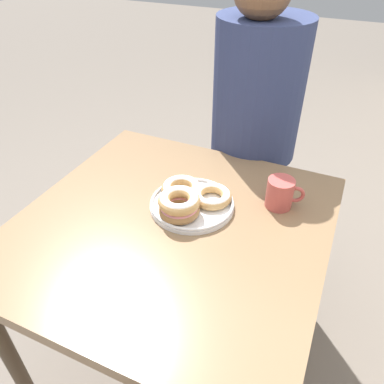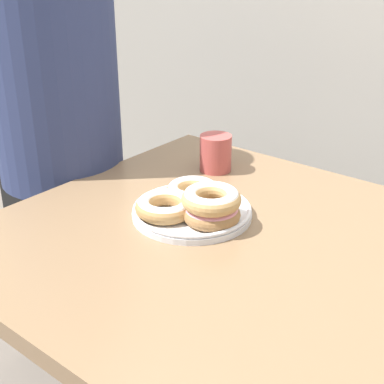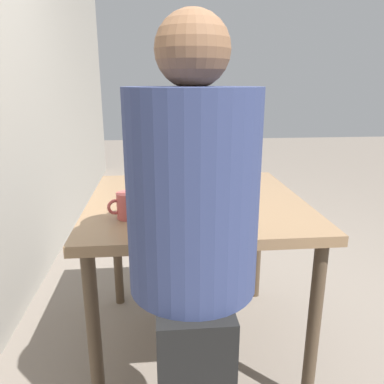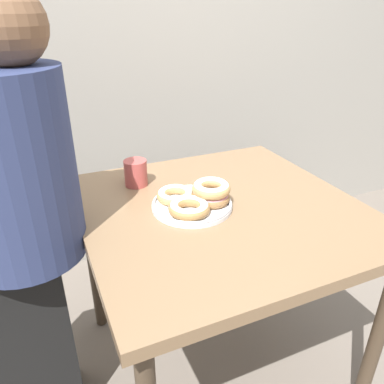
{
  "view_description": "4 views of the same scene",
  "coord_description": "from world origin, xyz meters",
  "px_view_note": "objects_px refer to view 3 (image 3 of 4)",
  "views": [
    {
      "loc": [
        0.77,
        0.58,
        1.53
      ],
      "look_at": [
        -0.1,
        0.19,
        0.82
      ],
      "focal_mm": 35.0,
      "sensor_mm": 36.0,
      "label": 1
    },
    {
      "loc": [
        0.59,
        -0.66,
        1.33
      ],
      "look_at": [
        -0.1,
        0.19,
        0.82
      ],
      "focal_mm": 50.0,
      "sensor_mm": 36.0,
      "label": 2
    },
    {
      "loc": [
        -1.58,
        0.33,
        1.26
      ],
      "look_at": [
        -0.1,
        0.19,
        0.82
      ],
      "focal_mm": 35.0,
      "sensor_mm": 36.0,
      "label": 3
    },
    {
      "loc": [
        -0.55,
        -0.84,
        1.38
      ],
      "look_at": [
        -0.1,
        0.19,
        0.82
      ],
      "focal_mm": 35.0,
      "sensor_mm": 36.0,
      "label": 4
    }
  ],
  "objects_px": {
    "dining_table": "(196,217)",
    "coffee_mug": "(128,205)",
    "donut_plate": "(193,197)",
    "person_figure": "(193,259)"
  },
  "relations": [
    {
      "from": "dining_table",
      "to": "donut_plate",
      "type": "height_order",
      "value": "donut_plate"
    },
    {
      "from": "donut_plate",
      "to": "coffee_mug",
      "type": "distance_m",
      "value": 0.29
    },
    {
      "from": "dining_table",
      "to": "coffee_mug",
      "type": "height_order",
      "value": "coffee_mug"
    },
    {
      "from": "donut_plate",
      "to": "person_figure",
      "type": "xyz_separation_m",
      "value": [
        -0.55,
        0.06,
        -0.01
      ]
    },
    {
      "from": "person_figure",
      "to": "coffee_mug",
      "type": "bearing_deg",
      "value": 26.13
    },
    {
      "from": "donut_plate",
      "to": "coffee_mug",
      "type": "relative_size",
      "value": 2.42
    },
    {
      "from": "donut_plate",
      "to": "person_figure",
      "type": "bearing_deg",
      "value": 174.23
    },
    {
      "from": "dining_table",
      "to": "coffee_mug",
      "type": "xyz_separation_m",
      "value": [
        -0.22,
        0.28,
        0.14
      ]
    },
    {
      "from": "coffee_mug",
      "to": "person_figure",
      "type": "relative_size",
      "value": 0.08
    },
    {
      "from": "dining_table",
      "to": "person_figure",
      "type": "bearing_deg",
      "value": 173.29
    }
  ]
}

